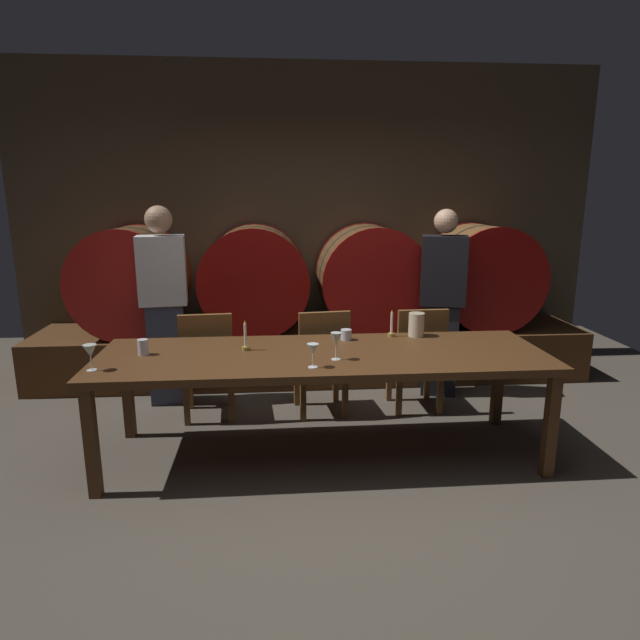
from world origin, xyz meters
The scene contains 21 objects.
ground_plane centered at (0.00, 0.00, 0.00)m, with size 7.55×7.55×0.00m, color #4C443A.
back_wall centered at (0.00, 2.61, 1.50)m, with size 5.81×0.24×3.00m, color brown.
barrel_shelf centered at (0.00, 2.06, 0.24)m, with size 5.23×0.90×0.47m, color #4C2D16.
wine_barrel_far_left centered at (-1.68, 2.06, 0.97)m, with size 1.00×0.78×1.00m.
wine_barrel_center_left centered at (-0.54, 2.06, 0.97)m, with size 1.00×0.78×1.00m.
wine_barrel_center_right centered at (0.57, 2.06, 0.97)m, with size 1.00×0.78×1.00m.
wine_barrel_far_right centered at (1.67, 2.06, 0.97)m, with size 1.00×0.78×1.00m.
dining_table centered at (-0.05, 0.37, 0.68)m, with size 2.95×0.94×0.74m.
chair_left centered at (-0.89, 1.06, 0.49)m, with size 0.43×0.43×0.88m.
chair_center centered at (0.01, 1.07, 0.49)m, with size 0.44×0.44×0.88m.
chair_right centered at (0.79, 1.08, 0.49)m, with size 0.41×0.41×0.88m.
guest_left centered at (-1.28, 1.46, 0.86)m, with size 0.40×0.28×1.67m.
guest_right centered at (1.09, 1.46, 0.84)m, with size 0.43×0.33×1.63m.
candle_left centered at (-0.56, 0.47, 0.79)m, with size 0.05×0.05×0.21m.
candle_right centered at (0.49, 0.74, 0.79)m, with size 0.05×0.05×0.20m.
pitcher centered at (0.68, 0.73, 0.82)m, with size 0.12×0.12×0.17m.
wine_glass_left centered at (-1.45, 0.11, 0.85)m, with size 0.08×0.08×0.16m.
wine_glass_center centered at (-0.13, 0.06, 0.85)m, with size 0.07×0.07×0.15m.
wine_glass_right centered at (0.02, 0.21, 0.86)m, with size 0.07×0.07×0.18m.
cup_left centered at (-1.22, 0.42, 0.79)m, with size 0.07×0.07×0.10m, color silver.
cup_right centered at (0.15, 0.67, 0.77)m, with size 0.08×0.08×0.08m, color silver.
Camera 1 is at (-0.35, -3.07, 1.77)m, focal length 30.55 mm.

